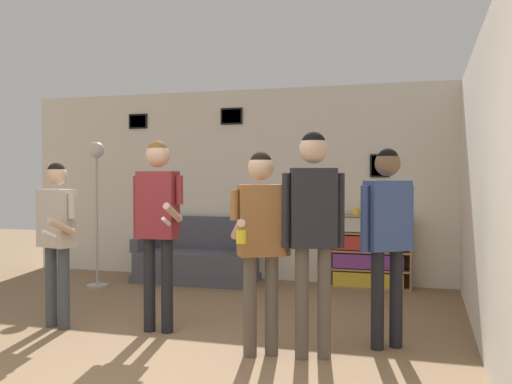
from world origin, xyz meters
TOP-DOWN VIEW (x-y plane):
  - wall_back at (-0.00, 4.52)m, footprint 7.52×0.08m
  - wall_right at (2.59, 2.24)m, footprint 0.06×6.89m
  - couch at (-0.93, 4.10)m, footprint 1.66×0.80m
  - bookshelf at (1.41, 4.30)m, footprint 1.10×0.30m
  - floor_lamp at (-2.04, 3.32)m, footprint 0.28×0.28m
  - person_player_foreground_left at (-1.27, 1.40)m, footprint 0.49×0.52m
  - person_player_foreground_center at (-0.27, 1.55)m, footprint 0.50×0.47m
  - person_watcher_holding_cup at (0.85, 1.14)m, footprint 0.45×0.55m
  - person_spectator_near_bookshelf at (1.27, 1.19)m, footprint 0.48×0.30m
  - person_spectator_far_right at (1.82, 1.64)m, footprint 0.42×0.37m
  - drinking_cup at (1.25, 4.30)m, footprint 0.08×0.08m

SIDE VIEW (x-z plane):
  - couch at x=-0.93m, z-range -0.15..0.73m
  - bookshelf at x=1.41m, z-range 0.00..0.95m
  - person_player_foreground_left at x=-1.27m, z-range 0.17..1.76m
  - drinking_cup at x=1.25m, z-range 0.95..1.05m
  - person_watcher_holding_cup at x=0.85m, z-range 0.19..1.85m
  - person_spectator_far_right at x=1.82m, z-range 0.20..1.89m
  - person_player_foreground_center at x=-0.27m, z-range 0.22..2.01m
  - person_spectator_near_bookshelf at x=1.27m, z-range 0.22..2.04m
  - wall_right at x=2.59m, z-range 0.00..2.70m
  - wall_back at x=0.00m, z-range 0.00..2.70m
  - floor_lamp at x=-2.04m, z-range 0.43..2.35m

